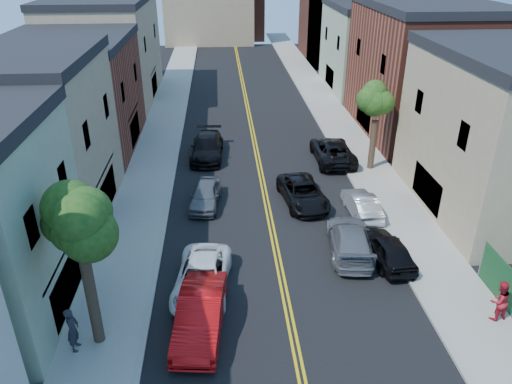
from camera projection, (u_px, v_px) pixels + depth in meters
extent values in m
cube|color=gray|center=(162.00, 128.00, 43.00)|extent=(3.20, 100.00, 0.15)
cube|color=gray|center=(339.00, 123.00, 44.05)|extent=(3.20, 100.00, 0.15)
cube|color=gray|center=(182.00, 127.00, 43.11)|extent=(0.30, 100.00, 0.15)
cube|color=gray|center=(319.00, 124.00, 43.93)|extent=(0.30, 100.00, 0.15)
cube|color=#998466|center=(19.00, 145.00, 27.25)|extent=(9.00, 10.00, 9.00)
cube|color=brown|center=(72.00, 98.00, 37.26)|extent=(9.00, 12.00, 8.00)
cube|color=#998466|center=(107.00, 52.00, 49.37)|extent=(9.00, 16.00, 9.50)
cube|color=#998466|center=(511.00, 138.00, 28.23)|extent=(9.00, 12.00, 9.00)
cube|color=brown|center=(421.00, 73.00, 40.45)|extent=(9.00, 14.00, 10.00)
cube|color=gray|center=(372.00, 49.00, 53.24)|extent=(9.00, 12.00, 8.50)
cube|color=#4C2319|center=(365.00, 14.00, 66.91)|extent=(16.00, 14.00, 12.00)
cube|color=#998466|center=(209.00, 4.00, 77.93)|extent=(14.00, 8.00, 12.00)
cube|color=brown|center=(233.00, 8.00, 82.20)|extent=(10.00, 8.00, 10.00)
cylinder|color=#322519|center=(92.00, 301.00, 18.94)|extent=(0.44, 0.44, 3.96)
sphere|color=#173D10|center=(74.00, 203.00, 16.99)|extent=(5.20, 5.20, 5.20)
sphere|color=#173D10|center=(81.00, 180.00, 16.21)|extent=(3.90, 3.90, 3.90)
sphere|color=#173D10|center=(65.00, 209.00, 17.65)|extent=(3.64, 3.64, 3.64)
cylinder|color=#322519|center=(373.00, 145.00, 34.33)|extent=(0.44, 0.44, 3.52)
sphere|color=#173D10|center=(379.00, 92.00, 32.64)|extent=(4.40, 4.40, 4.40)
sphere|color=#173D10|center=(388.00, 80.00, 31.97)|extent=(3.30, 3.30, 3.30)
sphere|color=#173D10|center=(370.00, 97.00, 33.20)|extent=(3.08, 3.08, 3.08)
imported|color=red|center=(200.00, 314.00, 20.15)|extent=(2.34, 5.31, 1.70)
imported|color=white|center=(202.00, 278.00, 22.56)|extent=(2.95, 5.43, 1.45)
imported|color=#56585E|center=(205.00, 195.00, 30.05)|extent=(2.19, 4.39, 1.44)
imported|color=black|center=(207.00, 147.00, 36.86)|extent=(2.62, 5.78, 1.64)
imported|color=slate|center=(350.00, 239.00, 25.44)|extent=(2.78, 5.49, 1.53)
imported|color=black|center=(387.00, 249.00, 24.70)|extent=(2.13, 4.39, 1.44)
imported|color=#B0B2B8|center=(362.00, 204.00, 29.03)|extent=(1.63, 4.16, 1.35)
imported|color=black|center=(332.00, 151.00, 36.25)|extent=(2.70, 5.81, 1.61)
imported|color=black|center=(303.00, 193.00, 30.30)|extent=(3.00, 5.39, 1.43)
imported|color=#25252C|center=(73.00, 329.00, 18.97)|extent=(0.47, 0.71, 1.93)
imported|color=#AC1A28|center=(499.00, 301.00, 20.55)|extent=(1.04, 0.89, 1.88)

